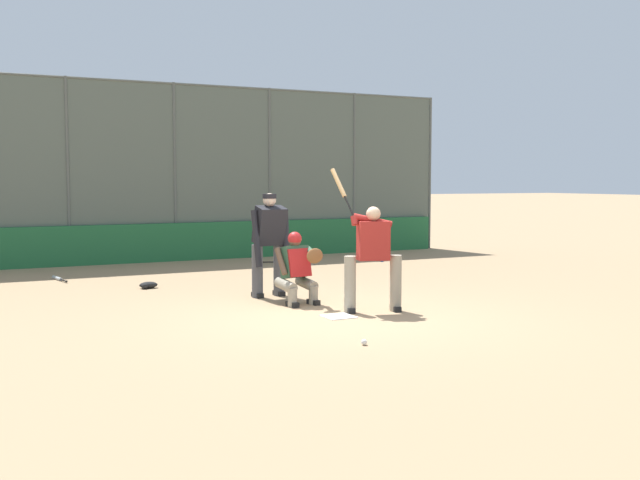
% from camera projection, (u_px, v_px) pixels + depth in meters
% --- Properties ---
extents(ground_plane, '(160.00, 160.00, 0.00)m').
position_uv_depth(ground_plane, '(338.00, 317.00, 10.94)').
color(ground_plane, '#9E7F5B').
extents(home_plate_marker, '(0.43, 0.43, 0.01)m').
position_uv_depth(home_plate_marker, '(338.00, 316.00, 10.93)').
color(home_plate_marker, white).
rests_on(home_plate_marker, ground_plane).
extents(backstop_fence, '(15.27, 0.08, 4.38)m').
position_uv_depth(backstop_fence, '(175.00, 169.00, 18.44)').
color(backstop_fence, '#515651').
rests_on(backstop_fence, ground_plane).
extents(padding_wall, '(14.89, 0.18, 0.94)m').
position_uv_depth(padding_wall, '(177.00, 242.00, 18.50)').
color(padding_wall, '#236638').
rests_on(padding_wall, ground_plane).
extents(bleachers_beyond, '(10.63, 2.50, 1.48)m').
position_uv_depth(bleachers_beyond, '(125.00, 235.00, 20.50)').
color(bleachers_beyond, slate).
rests_on(bleachers_beyond, ground_plane).
extents(batter_at_plate, '(0.88, 0.84, 2.18)m').
position_uv_depth(batter_at_plate, '(372.00, 255.00, 11.29)').
color(batter_at_plate, gray).
rests_on(batter_at_plate, ground_plane).
extents(catcher_behind_plate, '(0.65, 0.76, 1.17)m').
position_uv_depth(catcher_behind_plate, '(297.00, 267.00, 11.99)').
color(catcher_behind_plate, gray).
rests_on(catcher_behind_plate, ground_plane).
extents(umpire_home, '(0.72, 0.47, 1.77)m').
position_uv_depth(umpire_home, '(269.00, 241.00, 12.74)').
color(umpire_home, '#4C4C51').
rests_on(umpire_home, ground_plane).
extents(spare_bat_near_backstop, '(0.83, 0.36, 0.07)m').
position_uv_depth(spare_bat_near_backstop, '(285.00, 262.00, 17.99)').
color(spare_bat_near_backstop, black).
rests_on(spare_bat_near_backstop, ground_plane).
extents(spare_bat_by_padding, '(0.19, 0.86, 0.07)m').
position_uv_depth(spare_bat_by_padding, '(58.00, 279.00, 14.94)').
color(spare_bat_by_padding, black).
rests_on(spare_bat_by_padding, ground_plane).
extents(spare_bat_third_base_side, '(0.23, 0.80, 0.07)m').
position_uv_depth(spare_bat_third_base_side, '(379.00, 259.00, 18.56)').
color(spare_bat_third_base_side, black).
rests_on(spare_bat_third_base_side, ground_plane).
extents(fielding_glove_on_dirt, '(0.34, 0.26, 0.12)m').
position_uv_depth(fielding_glove_on_dirt, '(148.00, 285.00, 13.81)').
color(fielding_glove_on_dirt, black).
rests_on(fielding_glove_on_dirt, ground_plane).
extents(baseball_loose, '(0.07, 0.07, 0.07)m').
position_uv_depth(baseball_loose, '(364.00, 342.00, 9.05)').
color(baseball_loose, white).
rests_on(baseball_loose, ground_plane).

